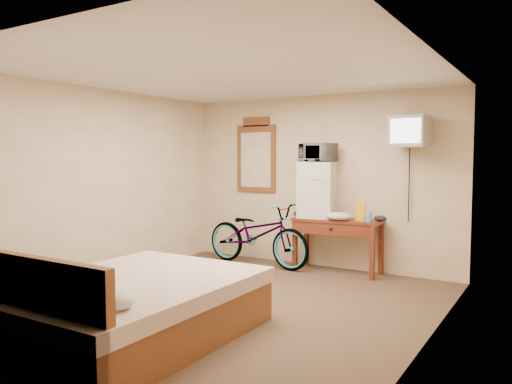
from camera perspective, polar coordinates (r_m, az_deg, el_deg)
room at (r=5.38m, az=-3.08°, el=0.21°), size 4.60×4.64×2.50m
desk at (r=7.01m, az=9.17°, el=-4.15°), size 1.27×0.58×0.75m
mini_fridge at (r=7.13m, az=7.02°, el=0.26°), size 0.55×0.54×0.79m
microwave at (r=7.11m, az=7.06°, el=4.49°), size 0.56×0.46×0.26m
snack_bag at (r=6.86m, az=11.88°, el=-2.22°), size 0.13×0.09×0.24m
blue_cup at (r=6.75m, az=12.77°, el=-2.81°), size 0.08×0.08×0.13m
cloth_cream at (r=6.86m, az=9.44°, el=-2.74°), size 0.36×0.28×0.11m
cloth_dark_a at (r=7.10m, az=5.39°, el=-2.49°), size 0.29×0.22×0.11m
cloth_dark_b at (r=6.86m, az=14.03°, el=-2.95°), size 0.17×0.14×0.08m
crt_television at (r=6.66m, az=17.13°, el=6.62°), size 0.48×0.58×0.40m
wall_mirror at (r=7.85m, az=0.02°, el=4.16°), size 0.69×0.04×1.17m
bicycle at (r=7.41m, az=0.17°, el=-4.82°), size 1.83×0.78×0.94m
bed at (r=4.63m, az=-14.75°, el=-12.63°), size 1.71×2.25×0.90m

